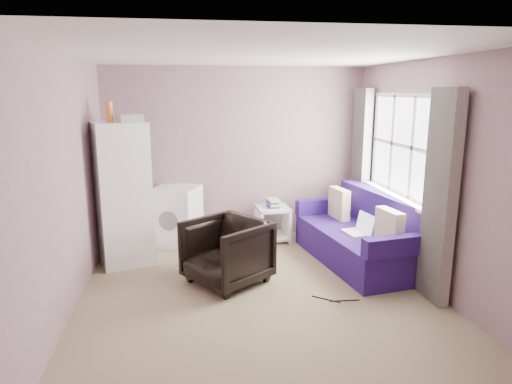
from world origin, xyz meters
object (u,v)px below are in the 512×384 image
armchair (227,249)px  washing_machine (177,214)px  sofa (361,237)px  side_table (273,221)px  fridge (123,193)px

armchair → washing_machine: bearing=164.9°
washing_machine → sofa: size_ratio=0.40×
armchair → side_table: armchair is taller
washing_machine → sofa: bearing=-2.1°
armchair → side_table: bearing=114.0°
washing_machine → side_table: (1.38, -0.07, -0.14)m
washing_machine → armchair: bearing=-46.1°
side_table → sofa: bearing=-46.3°
armchair → sofa: sofa is taller
armchair → fridge: bearing=-161.5°
washing_machine → sofa: 2.58m
armchair → sofa: (1.76, 0.41, -0.09)m
side_table → sofa: size_ratio=0.30×
fridge → sofa: (2.98, -0.45, -0.59)m
washing_machine → side_table: bearing=19.6°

